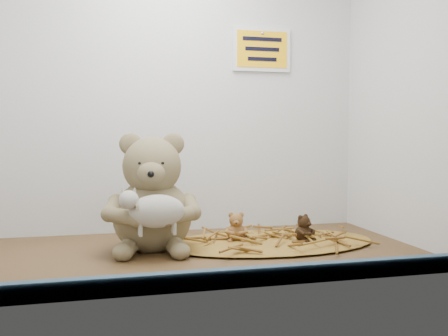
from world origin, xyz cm
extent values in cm
cube|color=#442917|center=(0.00, 0.00, 0.00)|extent=(120.00, 60.00, 0.40)
cube|color=silver|center=(0.00, 30.00, 45.00)|extent=(120.00, 0.40, 90.00)
cube|color=silver|center=(60.00, 0.00, 45.00)|extent=(0.40, 60.00, 90.00)
cube|color=#31485F|center=(0.00, -28.80, 1.80)|extent=(119.28, 2.20, 3.60)
ellipsoid|color=brown|center=(24.65, 5.46, 0.55)|extent=(57.23, 33.23, 1.11)
cube|color=#ECA70C|center=(30.00, 29.40, 55.00)|extent=(16.00, 1.20, 11.00)
camera|label=1|loc=(-18.29, -118.22, 28.61)|focal=40.00mm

